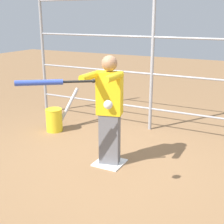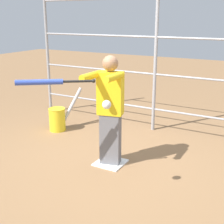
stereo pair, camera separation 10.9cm
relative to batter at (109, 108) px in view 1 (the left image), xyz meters
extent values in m
plane|color=olive|center=(0.00, -0.02, -0.84)|extent=(24.00, 24.00, 0.00)
cube|color=white|center=(0.00, -0.02, -0.83)|extent=(0.40, 0.40, 0.02)
cylinder|color=#939399|center=(0.00, -1.62, 0.53)|extent=(0.06, 0.06, 2.73)
cylinder|color=#939399|center=(2.44, -1.62, 0.53)|extent=(0.06, 0.06, 2.73)
cylinder|color=#939399|center=(0.00, -1.62, -0.43)|extent=(4.87, 0.04, 0.04)
cylinder|color=#939399|center=(0.00, -1.62, 0.21)|extent=(4.87, 0.04, 0.04)
cylinder|color=#939399|center=(0.00, -1.62, 0.85)|extent=(4.87, 0.04, 0.04)
cube|color=slate|center=(0.00, -0.02, -0.46)|extent=(0.31, 0.24, 0.75)
cube|color=yellow|center=(0.00, -0.02, 0.20)|extent=(0.38, 0.27, 0.58)
sphere|color=#9E7051|center=(0.00, -0.02, 0.60)|extent=(0.21, 0.21, 0.21)
cylinder|color=yellow|center=(-0.15, 0.15, 0.46)|extent=(0.09, 0.41, 0.09)
cylinder|color=yellow|center=(0.15, 0.23, 0.46)|extent=(0.09, 0.41, 0.09)
sphere|color=black|center=(0.00, 0.40, 0.44)|extent=(0.05, 0.05, 0.05)
cylinder|color=black|center=(0.14, 0.52, 0.45)|extent=(0.30, 0.26, 0.04)
cylinder|color=#334CB2|center=(0.49, 0.82, 0.45)|extent=(0.46, 0.41, 0.08)
sphere|color=white|center=(-0.41, 0.79, 0.30)|extent=(0.10, 0.10, 0.10)
cylinder|color=yellow|center=(1.53, -0.72, -0.63)|extent=(0.30, 0.30, 0.42)
torus|color=yellow|center=(1.53, -0.72, -0.42)|extent=(0.31, 0.31, 0.01)
cylinder|color=#B2B2B7|center=(1.42, -1.00, -0.45)|extent=(0.25, 0.51, 0.72)
cylinder|color=black|center=(1.46, -1.04, -0.49)|extent=(0.17, 0.58, 0.66)
camera|label=1|loc=(-1.91, 3.58, 1.20)|focal=50.00mm
camera|label=2|loc=(-2.01, 3.53, 1.20)|focal=50.00mm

